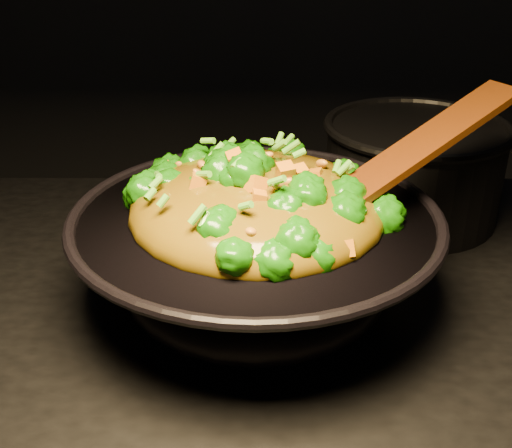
# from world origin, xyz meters

# --- Properties ---
(wok) EXTENTS (0.48, 0.48, 0.11)m
(wok) POSITION_xyz_m (-0.11, 0.08, 0.96)
(wok) COLOR black
(wok) RESTS_ON stovetop
(stir_fry) EXTENTS (0.31, 0.31, 0.10)m
(stir_fry) POSITION_xyz_m (-0.11, 0.09, 1.06)
(stir_fry) COLOR #155A06
(stir_fry) RESTS_ON wok
(spatula) EXTENTS (0.29, 0.20, 0.13)m
(spatula) POSITION_xyz_m (0.05, 0.11, 1.07)
(spatula) COLOR #341807
(spatula) RESTS_ON wok
(back_pot) EXTENTS (0.31, 0.31, 0.14)m
(back_pot) POSITION_xyz_m (0.12, 0.31, 0.97)
(back_pot) COLOR black
(back_pot) RESTS_ON stovetop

